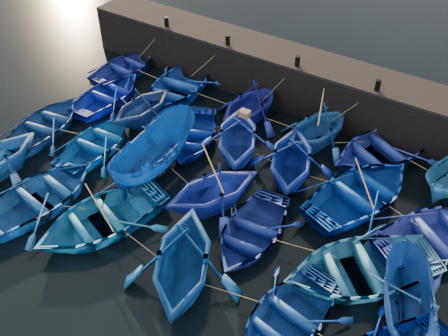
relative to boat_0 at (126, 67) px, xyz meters
The scene contains 33 objects.
ground 12.34m from the boat_0, 38.53° to the right, with size 120.00×120.00×0.00m, color black.
quay_wall 10.08m from the boat_0, 16.28° to the left, with size 26.00×2.50×2.50m, color black.
quay_top 10.27m from the boat_0, 16.28° to the left, with size 26.00×2.50×0.12m, color black.
bollard_0 3.49m from the boat_0, 49.35° to the left, with size 0.24×0.24×0.50m, color black.
bollard_1 6.43m from the boat_0, 18.76° to the left, with size 0.24×0.24×0.50m, color black.
bollard_2 10.12m from the boat_0, 11.25° to the left, with size 0.24×0.24×0.50m, color black.
bollard_3 13.99m from the boat_0, ahead, with size 0.24×0.24×0.50m, color black.
boat_0 is the anchor object (origin of this frame).
boat_1 3.80m from the boat_0, ahead, with size 3.93×5.50×1.14m, color blue.
boat_2 8.32m from the boat_0, ahead, with size 3.56×4.13×2.18m, color navy.
boat_3 11.92m from the boat_0, ahead, with size 3.59×4.16×2.19m, color #1C59B3.
boat_4 14.80m from the boat_0, ahead, with size 3.86×5.39×1.12m, color #2036A6.
boat_6 2.91m from the boat_0, 65.78° to the right, with size 3.27×4.58×0.95m, color #0E25C6.
boat_7 5.00m from the boat_0, 37.94° to the right, with size 3.28×3.81×2.00m, color navy.
boat_8 7.59m from the boat_0, 24.14° to the right, with size 3.24×4.53×0.94m, color #0C2CA4.
boat_9 9.69m from the boat_0, 16.57° to the right, with size 3.83×4.45×2.34m, color #1A3AA7.
boat_10 12.32m from the boat_0, 13.07° to the right, with size 3.84×4.45×2.34m, color navy.
boat_11 15.31m from the boat_0, ahead, with size 3.94×5.51×1.14m, color #0636A3.
boat_12 18.69m from the boat_0, ahead, with size 3.92×5.48×1.14m, color blue.
boat_13 6.36m from the boat_0, 85.13° to the right, with size 3.38×4.72×0.98m, color navy.
boat_14 7.01m from the boat_0, 58.77° to the right, with size 3.30×4.61×0.96m, color blue.
boat_15 8.84m from the boat_0, 39.56° to the right, with size 2.01×5.33×2.06m, color #0A408E.
boat_16 11.94m from the boat_0, 31.02° to the right, with size 3.57×4.14×2.18m, color #1E35B6.
boat_17 14.07m from the boat_0, 28.54° to the right, with size 3.23×4.52×0.94m, color navy.
boat_18 17.62m from the boat_0, 20.60° to the right, with size 4.09×5.72×1.19m, color teal.
boat_19 19.57m from the boat_0, 20.71° to the right, with size 1.59×4.23×1.63m, color navy.
boat_21 10.82m from the boat_0, 66.51° to the right, with size 3.81×5.32×1.10m, color #17539F.
boat_22 11.85m from the boat_0, 52.54° to the right, with size 3.87×5.40×1.12m, color blue.
boat_23 15.06m from the boat_0, 40.46° to the right, with size 4.16×4.83×2.54m, color #0C468D.
boat_24 17.85m from the boat_0, 31.40° to the right, with size 3.27×4.57×0.95m, color #134391.
wooden_crate 10.15m from the boat_0, 16.08° to the right, with size 0.44×0.35×0.28m, color olive.
mooring_ropes 9.93m from the boat_0, 15.35° to the right, with size 18.15×11.87×2.10m.
loose_oars 12.06m from the boat_0, 22.26° to the right, with size 10.14×11.42×1.13m.
Camera 1 is at (8.87, -10.23, 14.58)m, focal length 40.00 mm.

